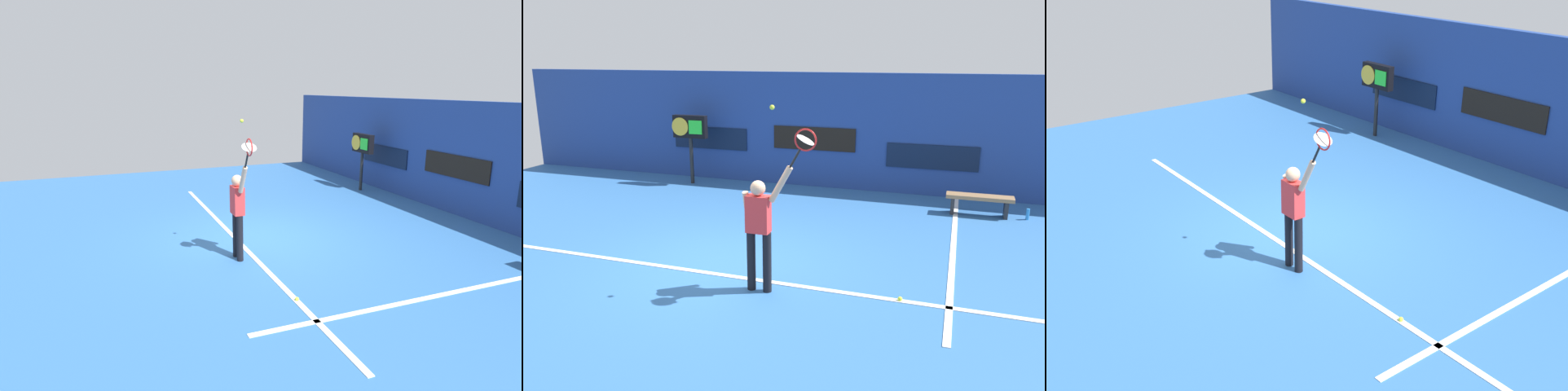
% 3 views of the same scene
% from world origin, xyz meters
% --- Properties ---
extents(ground_plane, '(18.00, 18.00, 0.00)m').
position_xyz_m(ground_plane, '(0.00, 0.00, 0.00)').
color(ground_plane, '#2D609E').
extents(back_wall, '(18.00, 0.20, 2.98)m').
position_xyz_m(back_wall, '(0.00, 5.72, 1.49)').
color(back_wall, navy).
rests_on(back_wall, ground_plane).
extents(sponsor_banner_center, '(2.20, 0.03, 0.60)m').
position_xyz_m(sponsor_banner_center, '(0.00, 5.60, 1.29)').
color(sponsor_banner_center, black).
extents(sponsor_banner_portside, '(2.20, 0.03, 0.60)m').
position_xyz_m(sponsor_banner_portside, '(-3.00, 5.60, 1.15)').
color(sponsor_banner_portside, '#0C1933').
extents(court_baseline, '(10.00, 0.10, 0.01)m').
position_xyz_m(court_baseline, '(0.00, -0.44, 0.01)').
color(court_baseline, white).
rests_on(court_baseline, ground_plane).
extents(court_sideline, '(0.10, 7.00, 0.01)m').
position_xyz_m(court_sideline, '(3.66, 2.00, 0.01)').
color(court_sideline, white).
rests_on(court_sideline, ground_plane).
extents(tennis_player, '(0.77, 0.31, 1.94)m').
position_xyz_m(tennis_player, '(0.95, -0.74, 1.01)').
color(tennis_player, black).
rests_on(tennis_player, ground_plane).
extents(tennis_racket, '(0.44, 0.27, 0.61)m').
position_xyz_m(tennis_racket, '(1.62, -0.74, 2.28)').
color(tennis_racket, black).
extents(tennis_ball, '(0.07, 0.07, 0.07)m').
position_xyz_m(tennis_ball, '(1.15, -0.71, 2.72)').
color(tennis_ball, '#CCE033').
extents(scoreboard_clock, '(0.96, 0.20, 1.85)m').
position_xyz_m(scoreboard_clock, '(-3.24, 4.90, 1.46)').
color(scoreboard_clock, black).
rests_on(scoreboard_clock, ground_plane).
extents(spare_ball, '(0.07, 0.07, 0.07)m').
position_xyz_m(spare_ball, '(2.98, -0.43, 0.03)').
color(spare_ball, '#CCE033').
rests_on(spare_ball, ground_plane).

